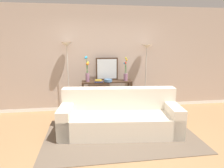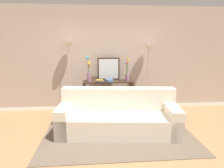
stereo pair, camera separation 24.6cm
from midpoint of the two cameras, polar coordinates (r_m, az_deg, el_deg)
The scene contains 13 objects.
ground_plane at distance 3.49m, azimuth 1.35°, elevation -19.37°, with size 16.00×16.00×0.02m, color #9E754C.
back_wall at distance 5.23m, azimuth -1.21°, elevation 7.36°, with size 12.00×0.15×2.74m.
area_rug at distance 3.98m, azimuth 3.82°, elevation -14.86°, with size 2.95×1.81×0.01m.
couch at distance 4.00m, azimuth 3.62°, elevation -9.85°, with size 2.45×1.10×0.88m.
console_table at distance 5.01m, azimuth 0.26°, elevation -2.08°, with size 1.27×0.35×0.84m.
floor_lamp_left at distance 4.95m, azimuth -11.23°, elevation 7.57°, with size 0.28×0.28×1.82m.
floor_lamp_right at distance 5.14m, azimuth 12.14°, elevation 7.22°, with size 0.28×0.28×1.76m.
wall_mirror at distance 5.04m, azimuth 0.38°, elevation 4.51°, with size 0.58×0.02×0.58m.
vase_tall_flowers at distance 4.86m, azimuth -5.50°, elevation 3.52°, with size 0.11×0.13×0.64m.
vase_short_flowers at distance 4.96m, azimuth 5.92°, elevation 2.99°, with size 0.11×0.12×0.60m.
fruit_bowl at distance 4.84m, azimuth 0.64°, elevation 1.08°, with size 0.21×0.21×0.07m.
book_stack at distance 4.82m, azimuth -2.26°, elevation 0.94°, with size 0.20×0.14×0.06m.
book_row_under_console at distance 5.14m, azimuth -3.61°, elevation -7.77°, with size 0.36×0.16×0.13m.
Camera 2 is at (-0.20, -2.96, 1.83)m, focal length 30.81 mm.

